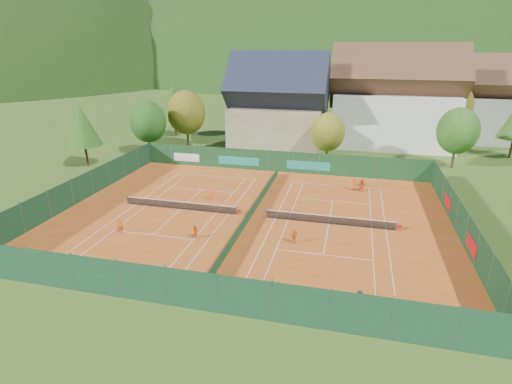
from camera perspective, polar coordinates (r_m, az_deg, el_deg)
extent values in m
plane|color=#36541A|center=(41.78, -0.65, -3.53)|extent=(600.00, 600.00, 0.00)
cube|color=#B64F1A|center=(41.77, -0.65, -3.50)|extent=(40.00, 32.00, 0.01)
cube|color=white|center=(54.60, -5.70, 2.25)|extent=(10.97, 0.06, 0.00)
cube|color=white|center=(34.98, -18.74, -9.71)|extent=(10.97, 0.06, 0.00)
cube|color=white|center=(46.73, -16.89, -1.74)|extent=(0.06, 23.77, 0.00)
cube|color=white|center=(42.41, -3.95, -3.15)|extent=(0.06, 23.77, 0.00)
cube|color=white|center=(46.07, -15.42, -1.91)|extent=(0.06, 23.77, 0.00)
cube|color=white|center=(42.82, -5.70, -2.97)|extent=(0.06, 23.77, 0.00)
cube|color=white|center=(49.75, -7.77, 0.33)|extent=(8.23, 0.06, 0.00)
cube|color=white|center=(39.10, -14.55, -5.93)|extent=(8.23, 0.06, 0.00)
cube|color=white|center=(44.28, -10.74, -2.43)|extent=(0.06, 12.80, 0.00)
cube|color=white|center=(51.73, 11.29, 0.91)|extent=(10.97, 0.06, 0.00)
cube|color=white|center=(30.29, 8.73, -13.80)|extent=(10.97, 0.06, 0.00)
cube|color=white|center=(41.26, 2.74, -3.82)|extent=(0.06, 23.77, 0.00)
cube|color=white|center=(40.85, 18.07, -5.14)|extent=(0.06, 23.77, 0.00)
cube|color=white|center=(41.05, 4.62, -4.00)|extent=(0.06, 23.77, 0.00)
cube|color=white|center=(40.74, 16.15, -4.99)|extent=(0.06, 23.77, 0.00)
cube|color=white|center=(46.58, 10.91, -1.28)|extent=(8.23, 0.06, 0.00)
cube|color=white|center=(34.97, 9.61, -8.83)|extent=(8.23, 0.06, 0.00)
cube|color=white|center=(40.69, 10.36, -4.52)|extent=(0.06, 12.80, 0.00)
cylinder|color=#59595B|center=(47.01, -17.92, -1.07)|extent=(0.10, 0.10, 1.02)
cylinder|color=#59595B|center=(41.96, -2.78, -2.65)|extent=(0.10, 0.10, 1.02)
cube|color=black|center=(44.12, -10.78, -1.89)|extent=(12.80, 0.02, 0.86)
cube|color=white|center=(43.96, -10.82, -1.37)|extent=(12.80, 0.04, 0.06)
cube|color=red|center=(41.92, -2.45, -2.76)|extent=(0.40, 0.04, 0.40)
cylinder|color=#59595B|center=(41.23, 1.50, -3.07)|extent=(0.10, 0.10, 1.02)
cylinder|color=#59595B|center=(40.74, 19.43, -4.60)|extent=(0.10, 0.10, 1.02)
cube|color=black|center=(40.50, 10.40, -3.94)|extent=(12.80, 0.02, 0.86)
cube|color=white|center=(40.33, 10.44, -3.38)|extent=(12.80, 0.04, 0.06)
cube|color=red|center=(40.80, 19.77, -4.70)|extent=(0.40, 0.04, 0.40)
cube|color=#153B20|center=(41.57, -0.66, -2.87)|extent=(0.03, 28.80, 1.00)
cube|color=#163C1E|center=(56.00, 3.42, 4.37)|extent=(40.00, 0.04, 3.00)
cube|color=teal|center=(57.35, -2.52, 4.46)|extent=(6.00, 0.03, 1.20)
cube|color=teal|center=(55.48, 7.48, 3.76)|extent=(6.00, 0.03, 1.20)
cube|color=silver|center=(60.02, -9.90, 4.90)|extent=(4.00, 0.03, 1.20)
cube|color=#153A22|center=(27.73, -9.15, -13.68)|extent=(40.00, 0.04, 3.00)
cube|color=#13361F|center=(49.78, -23.56, 0.59)|extent=(0.04, 32.00, 3.00)
cube|color=#12321A|center=(41.40, 27.31, -3.88)|extent=(0.04, 32.00, 3.00)
cube|color=#B21414|center=(37.98, 28.40, -6.70)|extent=(0.03, 3.00, 1.20)
cube|color=#B21414|center=(46.93, 25.67, -1.28)|extent=(0.03, 3.00, 1.20)
cube|color=tan|center=(69.45, 3.14, 9.22)|extent=(15.00, 12.00, 7.00)
cube|color=#1E2333|center=(68.50, 3.24, 14.56)|extent=(16.20, 12.00, 12.00)
cube|color=silver|center=(74.31, 18.82, 9.70)|extent=(20.00, 11.00, 9.00)
cube|color=brown|center=(73.45, 19.48, 15.25)|extent=(21.60, 11.00, 11.00)
cube|color=silver|center=(84.51, 27.98, 9.26)|extent=(16.00, 10.00, 8.00)
cube|color=brown|center=(83.77, 28.73, 13.59)|extent=(17.28, 10.00, 10.00)
cylinder|color=#49331A|center=(66.95, -14.88, 6.30)|extent=(0.36, 0.36, 2.80)
ellipsoid|color=#1D5117|center=(66.14, -15.19, 9.66)|extent=(5.72, 5.72, 6.58)
cylinder|color=#4D2E1B|center=(70.43, -9.71, 7.52)|extent=(0.36, 0.36, 3.15)
ellipsoid|color=olive|center=(69.59, -9.93, 11.13)|extent=(6.44, 6.44, 7.40)
cylinder|color=#462D19|center=(79.96, -11.46, 9.05)|extent=(0.36, 0.36, 3.50)
cone|color=#205117|center=(79.16, -11.72, 12.60)|extent=(5.60, 5.60, 6.50)
cylinder|color=#432B18|center=(61.13, 10.01, 5.20)|extent=(0.36, 0.36, 2.45)
ellipsoid|color=olive|center=(60.33, 10.22, 8.41)|extent=(5.01, 5.01, 5.76)
cylinder|color=#432F18|center=(64.56, 26.32, 4.34)|extent=(0.36, 0.36, 2.80)
ellipsoid|color=#295B1A|center=(63.72, 26.88, 7.79)|extent=(5.72, 5.72, 6.58)
cylinder|color=#4C341B|center=(74.77, 32.65, 5.32)|extent=(0.36, 0.36, 3.15)
cylinder|color=#452B18|center=(63.59, -23.05, 4.79)|extent=(0.36, 0.36, 3.15)
cone|color=#225618|center=(62.66, -23.62, 8.74)|extent=(5.04, 5.04, 5.85)
cylinder|color=#4C321B|center=(80.16, 25.56, 7.50)|extent=(0.36, 0.36, 3.50)
ellipsoid|color=brown|center=(79.37, 26.12, 11.01)|extent=(7.15, 7.15, 8.22)
ellipsoid|color=black|center=(342.15, 13.84, 9.83)|extent=(440.00, 440.00, 242.00)
cylinder|color=slate|center=(29.57, 14.30, -14.29)|extent=(0.02, 0.02, 0.80)
cylinder|color=slate|center=(29.58, 14.90, -14.34)|extent=(0.02, 0.02, 0.80)
cylinder|color=slate|center=(29.81, 14.30, -13.97)|extent=(0.02, 0.02, 0.80)
cylinder|color=slate|center=(29.83, 14.89, -14.01)|extent=(0.02, 0.02, 0.80)
cube|color=slate|center=(29.61, 14.62, -13.91)|extent=(0.34, 0.34, 0.30)
ellipsoid|color=#CCD833|center=(29.60, 14.63, -13.86)|extent=(0.28, 0.28, 0.16)
sphere|color=#CCD833|center=(40.50, -15.44, -5.04)|extent=(0.07, 0.07, 0.07)
sphere|color=#CCD833|center=(31.39, -0.84, -12.15)|extent=(0.07, 0.07, 0.07)
imported|color=#CC5112|center=(39.99, -18.81, -4.66)|extent=(0.63, 0.58, 1.45)
imported|color=orange|center=(37.28, -8.69, -5.67)|extent=(0.82, 0.74, 1.37)
imported|color=#FF5F16|center=(45.98, -6.37, -0.39)|extent=(1.00, 0.69, 1.41)
imported|color=orange|center=(36.14, 5.42, -6.32)|extent=(0.92, 0.74, 1.46)
imported|color=orange|center=(50.56, 13.65, 1.18)|extent=(0.87, 0.67, 1.57)
imported|color=#F04D15|center=(50.11, 14.81, 0.91)|extent=(1.50, 1.07, 1.56)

